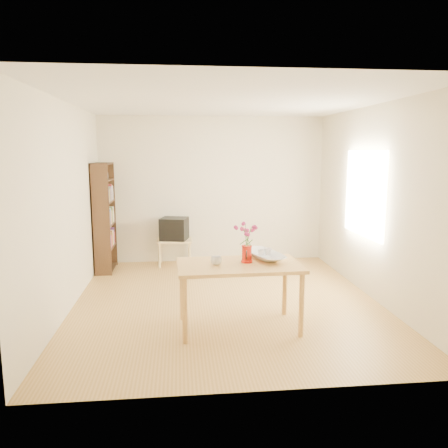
{
  "coord_description": "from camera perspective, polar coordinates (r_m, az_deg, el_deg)",
  "views": [
    {
      "loc": [
        -0.61,
        -5.57,
        1.98
      ],
      "look_at": [
        0.0,
        0.3,
        1.0
      ],
      "focal_mm": 35.0,
      "sensor_mm": 36.0,
      "label": 1
    }
  ],
  "objects": [
    {
      "name": "teacup_a",
      "position": [
        5.09,
        4.87,
        -2.63
      ],
      "size": [
        0.09,
        0.09,
        0.06
      ],
      "primitive_type": "imported",
      "rotation": [
        0.0,
        0.0,
        0.44
      ],
      "color": "white",
      "rests_on": "bowl"
    },
    {
      "name": "pitcher",
      "position": [
        4.92,
        2.99,
        -4.01
      ],
      "size": [
        0.13,
        0.21,
        0.2
      ],
      "rotation": [
        0.0,
        0.0,
        -0.21
      ],
      "color": "red",
      "rests_on": "table"
    },
    {
      "name": "bowl",
      "position": [
        5.08,
        5.32,
        -2.11
      ],
      "size": [
        0.57,
        0.57,
        0.44
      ],
      "primitive_type": "imported",
      "rotation": [
        0.0,
        0.0,
        0.29
      ],
      "color": "white",
      "rests_on": "table"
    },
    {
      "name": "television",
      "position": [
        7.67,
        -6.52,
        -0.56
      ],
      "size": [
        0.53,
        0.5,
        0.38
      ],
      "rotation": [
        0.0,
        0.0,
        -0.25
      ],
      "color": "black",
      "rests_on": "tv_stand"
    },
    {
      "name": "bookshelf",
      "position": [
        7.51,
        -15.34,
        0.37
      ],
      "size": [
        0.28,
        0.7,
        1.8
      ],
      "color": "#311E10",
      "rests_on": "ground"
    },
    {
      "name": "teacup_b",
      "position": [
        5.12,
        5.77,
        -2.51
      ],
      "size": [
        0.1,
        0.1,
        0.07
      ],
      "primitive_type": "imported",
      "rotation": [
        0.0,
        0.0,
        2.0
      ],
      "color": "white",
      "rests_on": "bowl"
    },
    {
      "name": "tv_stand",
      "position": [
        7.71,
        -6.48,
        -2.55
      ],
      "size": [
        0.6,
        0.45,
        0.46
      ],
      "color": "#D6B778",
      "rests_on": "ground"
    },
    {
      "name": "mug",
      "position": [
        4.82,
        -1.03,
        -4.81
      ],
      "size": [
        0.16,
        0.16,
        0.09
      ],
      "primitive_type": "imported",
      "rotation": [
        0.0,
        0.0,
        3.52
      ],
      "color": "white",
      "rests_on": "table"
    },
    {
      "name": "room",
      "position": [
        5.66,
        0.6,
        2.53
      ],
      "size": [
        4.5,
        4.5,
        4.5
      ],
      "color": "#AA7C3C",
      "rests_on": "ground"
    },
    {
      "name": "table",
      "position": [
        4.9,
        1.98,
        -6.16
      ],
      "size": [
        1.39,
        0.82,
        0.75
      ],
      "rotation": [
        0.0,
        0.0,
        0.03
      ],
      "color": "#C08941",
      "rests_on": "ground"
    },
    {
      "name": "flowers",
      "position": [
        4.87,
        3.02,
        -1.15
      ],
      "size": [
        0.22,
        0.22,
        0.31
      ],
      "primitive_type": null,
      "color": "#CB2F75",
      "rests_on": "pitcher"
    }
  ]
}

